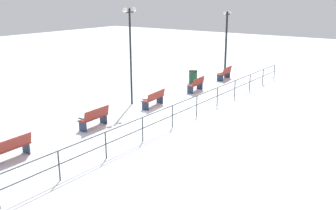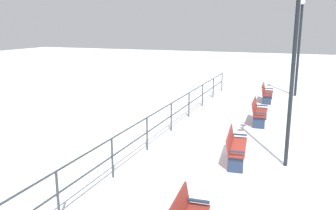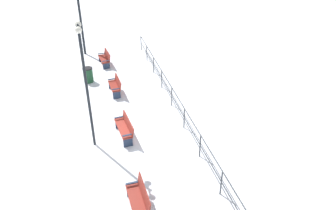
# 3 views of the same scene
# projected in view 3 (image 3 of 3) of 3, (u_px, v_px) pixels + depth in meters

# --- Properties ---
(ground_plane) EXTENTS (80.00, 80.00, 0.00)m
(ground_plane) POSITION_uv_depth(u_px,v_px,m) (124.00, 137.00, 13.95)
(ground_plane) COLOR white
(ground_plane) RESTS_ON ground
(bench_nearest) EXTENTS (0.74, 1.65, 0.90)m
(bench_nearest) POSITION_uv_depth(u_px,v_px,m) (105.00, 58.00, 20.75)
(bench_nearest) COLOR maroon
(bench_nearest) RESTS_ON ground
(bench_second) EXTENTS (0.61, 1.50, 0.89)m
(bench_second) POSITION_uv_depth(u_px,v_px,m) (115.00, 85.00, 17.27)
(bench_second) COLOR maroon
(bench_second) RESTS_ON ground
(bench_third) EXTENTS (0.67, 1.72, 0.87)m
(bench_third) POSITION_uv_depth(u_px,v_px,m) (125.00, 127.00, 13.74)
(bench_third) COLOR maroon
(bench_third) RESTS_ON ground
(bench_fourth) EXTENTS (0.60, 1.54, 0.93)m
(bench_fourth) POSITION_uv_depth(u_px,v_px,m) (139.00, 199.00, 10.18)
(bench_fourth) COLOR maroon
(bench_fourth) RESTS_ON ground
(lamppost_near) EXTENTS (0.23, 1.08, 4.61)m
(lamppost_near) POSITION_uv_depth(u_px,v_px,m) (80.00, 14.00, 21.31)
(lamppost_near) COLOR black
(lamppost_near) RESTS_ON ground
(lamppost_middle) EXTENTS (0.24, 0.94, 5.15)m
(lamppost_middle) POSITION_uv_depth(u_px,v_px,m) (84.00, 69.00, 11.76)
(lamppost_middle) COLOR black
(lamppost_middle) RESTS_ON ground
(waterfront_railing) EXTENTS (0.05, 21.18, 1.04)m
(waterfront_railing) POSITION_uv_depth(u_px,v_px,m) (184.00, 115.00, 14.20)
(waterfront_railing) COLOR #383D42
(waterfront_railing) RESTS_ON ground
(trash_bin) EXTENTS (0.57, 0.57, 0.88)m
(trash_bin) POSITION_uv_depth(u_px,v_px,m) (88.00, 75.00, 18.52)
(trash_bin) COLOR #1E4C2D
(trash_bin) RESTS_ON ground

